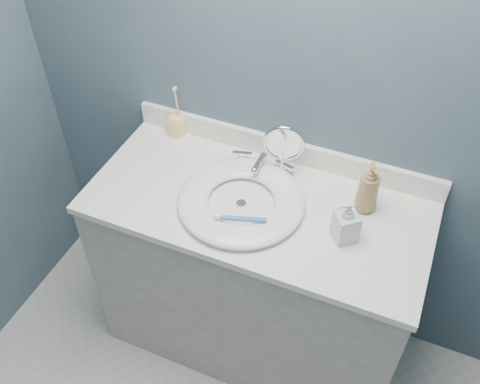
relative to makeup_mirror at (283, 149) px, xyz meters
The scene contains 12 objects.
back_wall 0.22m from the makeup_mirror, 105.12° to the left, with size 2.20×0.02×2.40m, color #3F525F.
vanity_cabinet 0.60m from the makeup_mirror, 98.75° to the right, with size 1.20×0.55×0.85m, color #BBB4AB.
countertop 0.22m from the makeup_mirror, 98.75° to the right, with size 1.22×0.57×0.03m, color white.
backsplash 0.12m from the makeup_mirror, 107.07° to the left, with size 1.22×0.02×0.09m, color white.
basin 0.24m from the makeup_mirror, 110.56° to the right, with size 0.45×0.45×0.04m, color white, non-canonical shape.
drain 0.25m from the makeup_mirror, 110.56° to the right, with size 0.04×0.04×0.01m, color silver.
faucet 0.12m from the makeup_mirror, behind, with size 0.25×0.13×0.07m.
makeup_mirror is the anchor object (origin of this frame).
soap_bottle_amber 0.33m from the makeup_mirror, ahead, with size 0.08×0.08×0.20m, color olive.
soap_bottle_clear 0.37m from the makeup_mirror, 35.87° to the right, with size 0.07×0.07×0.16m, color silver.
toothbrush_holder 0.48m from the makeup_mirror, behind, with size 0.08×0.08×0.22m.
toothbrush_lying 0.32m from the makeup_mirror, 96.42° to the right, with size 0.17×0.07×0.02m.
Camera 1 is at (0.46, -0.26, 2.24)m, focal length 40.00 mm.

